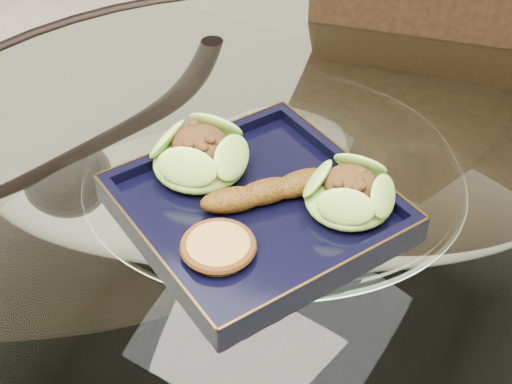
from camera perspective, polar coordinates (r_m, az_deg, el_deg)
The scene contains 7 objects.
dining_table at distance 0.95m, azimuth 1.23°, elevation -8.16°, with size 1.13×1.13×0.77m.
dining_chair at distance 1.23m, azimuth 11.51°, elevation 0.39°, with size 0.51×0.51×0.95m.
navy_plate at distance 0.81m, azimuth -0.00°, elevation -1.60°, with size 0.27×0.27×0.02m, color black.
lettuce_wrap_left at distance 0.84m, azimuth -4.53°, elevation 2.80°, with size 0.11×0.11×0.04m, color #679B2D.
lettuce_wrap_right at distance 0.79m, azimuth 7.45°, elevation -0.26°, with size 0.10×0.10×0.04m, color #69A22F.
roasted_plantain at distance 0.80m, azimuth 0.85°, elevation 0.04°, with size 0.15×0.03×0.03m, color #693D0B.
crumb_patty at distance 0.75m, azimuth -3.03°, elevation -4.45°, with size 0.07×0.07×0.01m, color #B38A3B.
Camera 1 is at (0.31, -0.54, 1.32)m, focal length 50.00 mm.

